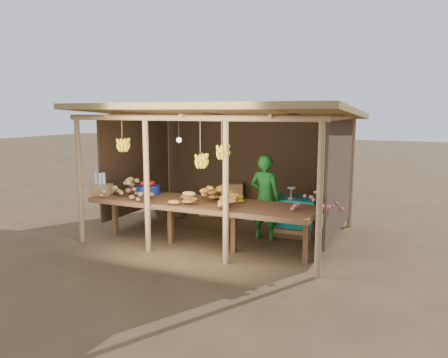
% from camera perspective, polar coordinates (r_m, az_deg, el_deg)
% --- Properties ---
extents(ground, '(60.00, 60.00, 0.00)m').
position_cam_1_polar(ground, '(8.37, 0.00, -7.12)').
color(ground, brown).
rests_on(ground, ground).
extents(stall_structure, '(4.70, 3.50, 2.43)m').
position_cam_1_polar(stall_structure, '(8.07, -0.25, 6.11)').
color(stall_structure, tan).
rests_on(stall_structure, ground).
extents(counter, '(3.90, 1.05, 0.80)m').
position_cam_1_polar(counter, '(7.36, -3.03, -3.43)').
color(counter, brown).
rests_on(counter, ground).
extents(potato_heap, '(0.96, 0.62, 0.36)m').
position_cam_1_polar(potato_heap, '(7.85, -12.37, -1.05)').
color(potato_heap, '#906E4A').
rests_on(potato_heap, counter).
extents(sweet_potato_heap, '(1.22, 1.01, 0.36)m').
position_cam_1_polar(sweet_potato_heap, '(7.10, -1.98, -1.87)').
color(sweet_potato_heap, '#BD7A30').
rests_on(sweet_potato_heap, counter).
extents(onion_heap, '(0.78, 0.47, 0.35)m').
position_cam_1_polar(onion_heap, '(6.72, 11.73, -2.70)').
color(onion_heap, '#BD5B5C').
rests_on(onion_heap, counter).
extents(banana_pile, '(0.58, 0.38, 0.34)m').
position_cam_1_polar(banana_pile, '(7.39, 0.33, -1.51)').
color(banana_pile, yellow).
rests_on(banana_pile, counter).
extents(tomato_basin, '(0.45, 0.45, 0.24)m').
position_cam_1_polar(tomato_basin, '(8.13, -9.89, -1.24)').
color(tomato_basin, navy).
rests_on(tomato_basin, counter).
extents(bottle_box, '(0.36, 0.30, 0.41)m').
position_cam_1_polar(bottle_box, '(8.18, -15.68, -0.95)').
color(bottle_box, '#9B7545').
rests_on(bottle_box, counter).
extents(vendor, '(0.58, 0.40, 1.54)m').
position_cam_1_polar(vendor, '(7.90, 5.36, -2.38)').
color(vendor, '#186C21').
rests_on(vendor, ground).
extents(tarp_crate, '(0.82, 0.71, 0.93)m').
position_cam_1_polar(tarp_crate, '(8.29, 9.26, -4.66)').
color(tarp_crate, brown).
rests_on(tarp_crate, ground).
extents(carton_stack, '(1.10, 0.53, 0.75)m').
position_cam_1_polar(carton_stack, '(9.56, 0.11, -3.06)').
color(carton_stack, '#9B7545').
rests_on(carton_stack, ground).
extents(burlap_sacks, '(0.75, 0.39, 0.53)m').
position_cam_1_polar(burlap_sacks, '(9.69, -7.02, -3.57)').
color(burlap_sacks, '#473220').
rests_on(burlap_sacks, ground).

